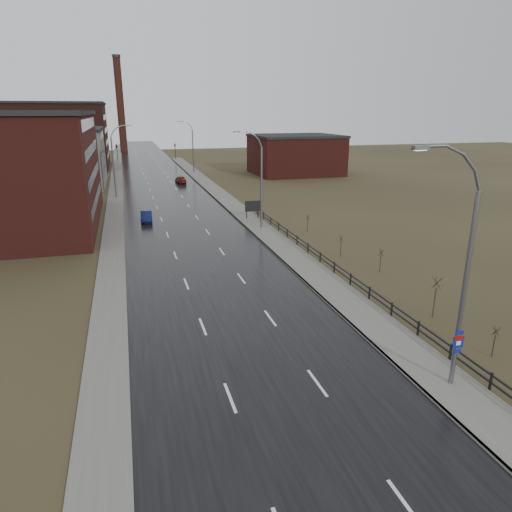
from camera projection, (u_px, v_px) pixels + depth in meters
ground at (304, 444)px, 19.21m from camera, size 320.00×320.00×0.00m
road at (168, 197)px, 74.19m from camera, size 14.00×300.00×0.06m
sidewalk_right at (262, 230)px, 53.50m from camera, size 3.20×180.00×0.18m
curb_right at (250, 231)px, 53.11m from camera, size 0.16×180.00×0.18m
sidewalk_left at (115, 200)px, 72.03m from camera, size 2.40×260.00×0.12m
warehouse_mid at (58, 157)px, 84.39m from camera, size 16.32×20.40×10.50m
warehouse_far at (50, 136)px, 109.82m from camera, size 26.52×24.48×15.50m
building_right at (295, 154)px, 100.98m from camera, size 18.36×16.32×8.50m
smokestack at (120, 105)px, 150.40m from camera, size 2.70×2.70×30.70m
streetlight_main at (461, 275)px, 21.42m from camera, size 3.91×0.29×12.11m
streetlight_right_mid at (259, 180)px, 52.65m from camera, size 3.36×0.28×11.35m
streetlight_left at (115, 161)px, 72.25m from camera, size 3.36×0.28×11.35m
streetlight_right_far at (192, 147)px, 102.14m from camera, size 3.36×0.28×11.35m
guardrail at (338, 269)px, 38.47m from camera, size 0.10×53.05×1.10m
shrub_b at (494, 341)px, 25.79m from camera, size 0.45×0.47×1.87m
shrub_c at (435, 296)px, 30.66m from camera, size 0.68×0.72×2.89m
shrub_d at (381, 260)px, 39.46m from camera, size 0.50×0.53×2.10m
shrub_e at (341, 246)px, 43.52m from camera, size 0.52×0.54×2.17m
shrub_f at (308, 223)px, 52.59m from camera, size 0.48×0.51×2.03m
billboard at (252, 207)px, 58.66m from camera, size 2.02×0.17×2.45m
traffic_light_left at (116, 145)px, 125.69m from camera, size 0.58×2.73×5.30m
traffic_light_right at (175, 144)px, 129.87m from camera, size 0.58×2.73×5.30m
car_near at (146, 217)px, 57.67m from camera, size 1.59×4.04×1.31m
car_far at (181, 180)px, 88.47m from camera, size 1.94×4.29×1.43m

